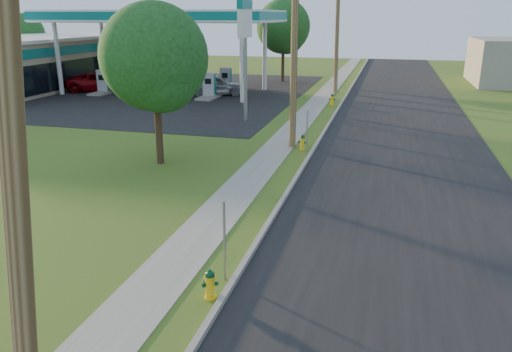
{
  "coord_description": "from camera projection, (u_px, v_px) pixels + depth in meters",
  "views": [
    {
      "loc": [
        3.67,
        -5.83,
        6.02
      ],
      "look_at": [
        0.0,
        8.0,
        1.4
      ],
      "focal_mm": 35.0,
      "sensor_mm": 36.0,
      "label": 1
    }
  ],
  "objects": [
    {
      "name": "utility_pole_far",
      "position": [
        337.0,
        32.0,
        38.97
      ],
      "size": [
        1.4,
        0.32,
        9.5
      ],
      "color": "brown",
      "rests_on": "ground"
    },
    {
      "name": "fuel_pump_ne",
      "position": [
        209.0,
        89.0,
        37.8
      ],
      "size": [
        1.2,
        3.2,
        1.9
      ],
      "color": "gray",
      "rests_on": "ground"
    },
    {
      "name": "convenience_store",
      "position": [
        28.0,
        62.0,
        43.48
      ],
      "size": [
        10.4,
        22.4,
        4.25
      ],
      "color": "tan",
      "rests_on": "ground"
    },
    {
      "name": "road",
      "position": [
        405.0,
        209.0,
        16.21
      ],
      "size": [
        8.0,
        120.0,
        0.02
      ],
      "primitive_type": "cube",
      "color": "black",
      "rests_on": "ground"
    },
    {
      "name": "fuel_pump_se",
      "position": [
        226.0,
        82.0,
        41.48
      ],
      "size": [
        1.2,
        3.2,
        1.9
      ],
      "color": "gray",
      "rests_on": "ground"
    },
    {
      "name": "fuel_pump_sw",
      "position": [
        128.0,
        79.0,
        43.68
      ],
      "size": [
        1.2,
        3.2,
        1.9
      ],
      "color": "gray",
      "rests_on": "ground"
    },
    {
      "name": "fuel_pump_nw",
      "position": [
        104.0,
        85.0,
        40.0
      ],
      "size": [
        1.2,
        3.2,
        1.9
      ],
      "color": "gray",
      "rests_on": "ground"
    },
    {
      "name": "sign_post_near",
      "position": [
        225.0,
        242.0,
        11.61
      ],
      "size": [
        0.05,
        0.04,
        2.0
      ],
      "primitive_type": "cube",
      "color": "gray",
      "rests_on": "ground"
    },
    {
      "name": "sidewalk",
      "position": [
        236.0,
        194.0,
        17.61
      ],
      "size": [
        1.5,
        120.0,
        0.03
      ],
      "primitive_type": "cube",
      "color": "gray",
      "rests_on": "ground"
    },
    {
      "name": "tree_lot",
      "position": [
        284.0,
        29.0,
        46.01
      ],
      "size": [
        4.96,
        4.96,
        7.52
      ],
      "color": "#332017",
      "rests_on": "ground"
    },
    {
      "name": "utility_pole_near",
      "position": [
        11.0,
        124.0,
        5.86
      ],
      "size": [
        1.4,
        0.32,
        9.48
      ],
      "color": "brown",
      "rests_on": "ground"
    },
    {
      "name": "hydrant_near",
      "position": [
        210.0,
        284.0,
        11.02
      ],
      "size": [
        0.37,
        0.33,
        0.72
      ],
      "color": "yellow",
      "rests_on": "ground"
    },
    {
      "name": "hydrant_far",
      "position": [
        332.0,
        100.0,
        34.83
      ],
      "size": [
        0.43,
        0.38,
        0.83
      ],
      "color": "yellow",
      "rests_on": "ground"
    },
    {
      "name": "hydrant_mid",
      "position": [
        302.0,
        143.0,
        23.24
      ],
      "size": [
        0.39,
        0.35,
        0.75
      ],
      "color": "yellow",
      "rests_on": "ground"
    },
    {
      "name": "tree_back",
      "position": [
        25.0,
        35.0,
        52.23
      ],
      "size": [
        4.13,
        4.13,
        6.25
      ],
      "color": "#332017",
      "rests_on": "ground"
    },
    {
      "name": "gas_canopy",
      "position": [
        162.0,
        17.0,
        39.15
      ],
      "size": [
        18.18,
        9.18,
        6.4
      ],
      "color": "silver",
      "rests_on": "ground"
    },
    {
      "name": "sign_post_far",
      "position": [
        336.0,
        93.0,
        33.68
      ],
      "size": [
        0.05,
        0.04,
        2.0
      ],
      "primitive_type": "cube",
      "color": "gray",
      "rests_on": "ground"
    },
    {
      "name": "sign_post_mid",
      "position": [
        307.0,
        132.0,
        22.46
      ],
      "size": [
        0.05,
        0.04,
        2.0
      ],
      "primitive_type": "cube",
      "color": "gray",
      "rests_on": "ground"
    },
    {
      "name": "curb",
      "position": [
        285.0,
        196.0,
        17.17
      ],
      "size": [
        0.15,
        120.0,
        0.15
      ],
      "primitive_type": "cube",
      "color": "gray",
      "rests_on": "ground"
    },
    {
      "name": "car_red",
      "position": [
        103.0,
        82.0,
        41.15
      ],
      "size": [
        6.23,
        4.3,
        1.58
      ],
      "primitive_type": "imported",
      "rotation": [
        0.0,
        0.0,
        1.89
      ],
      "color": "#6F0307",
      "rests_on": "ground"
    },
    {
      "name": "tree_verge",
      "position": [
        156.0,
        62.0,
        19.95
      ],
      "size": [
        4.36,
        4.36,
        6.61
      ],
      "color": "#332017",
      "rests_on": "ground"
    },
    {
      "name": "price_pylon",
      "position": [
        245.0,
        26.0,
        28.24
      ],
      "size": [
        0.34,
        2.04,
        6.85
      ],
      "color": "gray",
      "rests_on": "ground"
    },
    {
      "name": "forecourt",
      "position": [
        144.0,
        91.0,
        41.45
      ],
      "size": [
        26.0,
        28.0,
        0.02
      ],
      "primitive_type": "cube",
      "color": "black",
      "rests_on": "ground"
    },
    {
      "name": "car_silver",
      "position": [
        216.0,
        85.0,
        39.14
      ],
      "size": [
        5.1,
        3.33,
        1.62
      ],
      "primitive_type": "imported",
      "rotation": [
        0.0,
        0.0,
        1.9
      ],
      "color": "#9FA2A6",
      "rests_on": "ground"
    },
    {
      "name": "utility_pole_mid",
      "position": [
        294.0,
        40.0,
        22.37
      ],
      "size": [
        1.4,
        0.32,
        9.8
      ],
      "color": "brown",
      "rests_on": "ground"
    }
  ]
}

